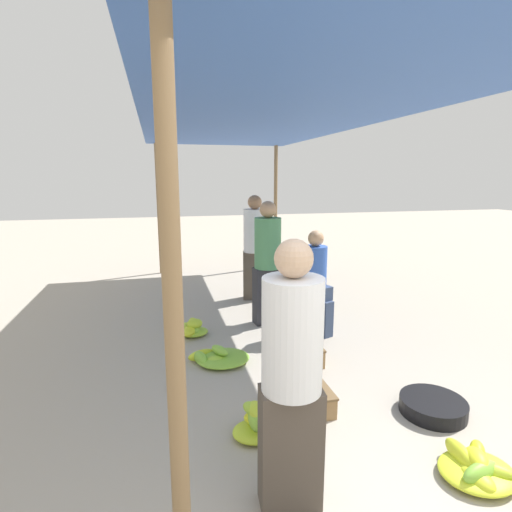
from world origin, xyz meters
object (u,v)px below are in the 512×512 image
object	(u,v)px
basin_black	(433,406)
banana_pile_left_0	(218,358)
crate_near	(302,354)
shopper_walking_far	(268,261)
shopper_walking_mid	(255,246)
vendor_foreground	(292,375)
banana_pile_right_1	(311,303)
stool	(314,306)
banana_pile_left_1	(258,424)
banana_pile_left_2	(192,329)
vendor_seated	(316,281)
crate_mid	(307,400)
banana_pile_right_0	(476,468)

from	to	relation	value
basin_black	banana_pile_left_0	bearing A→B (deg)	139.87
crate_near	shopper_walking_far	bearing A→B (deg)	91.60
banana_pile_left_0	shopper_walking_mid	xyz separation A→B (m)	(0.97, 2.23, 0.85)
vendor_foreground	banana_pile_left_0	xyz separation A→B (m)	(-0.14, 2.05, -0.82)
banana_pile_right_1	crate_near	distance (m)	1.90
stool	banana_pile_right_1	size ratio (longest dim) A/B	0.86
banana_pile_left_1	banana_pile_left_2	world-z (taller)	banana_pile_left_1
vendor_seated	crate_mid	distance (m)	1.89
shopper_walking_mid	shopper_walking_far	size ratio (longest dim) A/B	1.02
banana_pile_right_1	shopper_walking_mid	xyz separation A→B (m)	(-0.72, 0.74, 0.82)
banana_pile_right_0	shopper_walking_mid	distance (m)	4.49
banana_pile_left_2	banana_pile_right_1	xyz separation A→B (m)	(1.91, 0.65, -0.01)
vendor_foreground	shopper_walking_far	size ratio (longest dim) A/B	0.99
vendor_seated	banana_pile_left_1	size ratio (longest dim) A/B	3.30
vendor_seated	banana_pile_left_2	size ratio (longest dim) A/B	2.75
banana_pile_left_2	shopper_walking_mid	world-z (taller)	shopper_walking_mid
vendor_seated	banana_pile_right_0	bearing A→B (deg)	-87.99
banana_pile_left_2	banana_pile_right_0	distance (m)	3.43
banana_pile_left_0	shopper_walking_far	world-z (taller)	shopper_walking_far
banana_pile_left_0	banana_pile_left_2	bearing A→B (deg)	104.48
vendor_seated	shopper_walking_far	world-z (taller)	shopper_walking_far
banana_pile_left_1	shopper_walking_far	bearing A→B (deg)	72.83
shopper_walking_mid	stool	bearing A→B (deg)	-77.59
vendor_seated	banana_pile_right_1	xyz separation A→B (m)	(0.33, 0.97, -0.64)
vendor_seated	banana_pile_left_0	bearing A→B (deg)	-159.18
stool	crate_mid	world-z (taller)	stool
shopper_walking_far	vendor_foreground	bearing A→B (deg)	-103.04
banana_pile_left_1	shopper_walking_mid	world-z (taller)	shopper_walking_mid
shopper_walking_mid	crate_mid	bearing A→B (deg)	-95.92
banana_pile_left_1	banana_pile_left_2	xyz separation A→B (m)	(-0.33, 2.22, -0.03)
banana_pile_left_0	vendor_foreground	bearing A→B (deg)	-86.01
vendor_seated	basin_black	xyz separation A→B (m)	(0.32, -1.93, -0.66)
banana_pile_left_0	banana_pile_right_1	xyz separation A→B (m)	(1.69, 1.49, 0.03)
vendor_foreground	crate_mid	xyz separation A→B (m)	(0.48, 0.94, -0.78)
vendor_foreground	vendor_seated	xyz separation A→B (m)	(1.22, 2.57, -0.16)
vendor_seated	banana_pile_left_1	world-z (taller)	vendor_seated
basin_black	banana_pile_left_0	world-z (taller)	banana_pile_left_0
stool	banana_pile_left_1	xyz separation A→B (m)	(-1.23, -1.90, -0.25)
banana_pile_left_2	banana_pile_right_0	size ratio (longest dim) A/B	0.96
banana_pile_right_1	shopper_walking_mid	bearing A→B (deg)	134.29
banana_pile_left_1	crate_mid	xyz separation A→B (m)	(0.51, 0.27, -0.02)
crate_mid	shopper_walking_mid	xyz separation A→B (m)	(0.35, 3.34, 0.81)
banana_pile_left_0	banana_pile_right_0	distance (m)	2.60
shopper_walking_mid	vendor_foreground	bearing A→B (deg)	-100.89
vendor_foreground	banana_pile_right_1	size ratio (longest dim) A/B	3.05
banana_pile_right_0	shopper_walking_mid	bearing A→B (deg)	96.37
crate_mid	basin_black	bearing A→B (deg)	-16.29
shopper_walking_far	banana_pile_left_1	bearing A→B (deg)	-107.17
crate_near	stool	bearing A→B (deg)	60.15
crate_near	shopper_walking_mid	xyz separation A→B (m)	(0.06, 2.47, 0.80)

